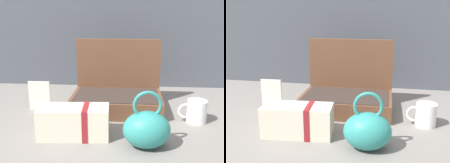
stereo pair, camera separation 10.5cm
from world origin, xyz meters
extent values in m
plane|color=slate|center=(0.00, 0.00, 0.00)|extent=(6.00, 6.00, 0.00)
cube|color=brown|center=(0.02, 0.14, 0.04)|extent=(0.41, 0.24, 0.08)
cube|color=#332823|center=(0.02, 0.14, 0.08)|extent=(0.37, 0.22, 0.00)
cube|color=brown|center=(0.02, 0.27, 0.16)|extent=(0.41, 0.02, 0.31)
ellipsoid|color=teal|center=(0.14, -0.18, 0.06)|extent=(0.17, 0.14, 0.13)
torus|color=teal|center=(0.14, -0.18, 0.15)|extent=(0.10, 0.02, 0.10)
cube|color=beige|center=(-0.12, -0.13, 0.06)|extent=(0.26, 0.12, 0.12)
cube|color=maroon|center=(-0.08, -0.12, 0.06)|extent=(0.03, 0.11, 0.12)
cylinder|color=white|center=(0.36, 0.04, 0.05)|extent=(0.08, 0.08, 0.09)
torus|color=white|center=(0.31, 0.04, 0.05)|extent=(0.07, 0.01, 0.07)
cube|color=silver|center=(-0.34, 0.13, 0.07)|extent=(0.10, 0.01, 0.14)
camera|label=1|loc=(0.09, -1.03, 0.46)|focal=43.57mm
camera|label=2|loc=(0.19, -1.02, 0.46)|focal=43.57mm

